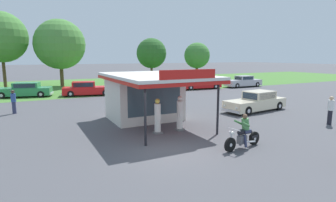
% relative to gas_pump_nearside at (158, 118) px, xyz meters
% --- Properties ---
extents(ground_plane, '(300.00, 300.00, 0.00)m').
position_rel_gas_pump_nearside_xyz_m(ground_plane, '(-0.67, -2.67, -0.87)').
color(ground_plane, '#4C4C51').
extents(grass_verge_strip, '(120.00, 24.00, 0.01)m').
position_rel_gas_pump_nearside_xyz_m(grass_verge_strip, '(-0.67, 27.33, -0.86)').
color(grass_verge_strip, '#477A33').
rests_on(grass_verge_strip, ground).
extents(service_station_kiosk, '(5.04, 7.59, 3.51)m').
position_rel_gas_pump_nearside_xyz_m(service_station_kiosk, '(0.69, 3.13, 0.92)').
color(service_station_kiosk, silver).
rests_on(service_station_kiosk, ground).
extents(gas_pump_nearside, '(0.44, 0.44, 1.90)m').
position_rel_gas_pump_nearside_xyz_m(gas_pump_nearside, '(0.00, 0.00, 0.00)').
color(gas_pump_nearside, slate).
rests_on(gas_pump_nearside, ground).
extents(gas_pump_offside, '(0.44, 0.44, 1.95)m').
position_rel_gas_pump_nearside_xyz_m(gas_pump_offside, '(1.38, 0.00, 0.02)').
color(gas_pump_offside, slate).
rests_on(gas_pump_offside, ground).
extents(motorcycle_with_rider, '(2.28, 0.71, 1.58)m').
position_rel_gas_pump_nearside_xyz_m(motorcycle_with_rider, '(2.42, -3.97, -0.21)').
color(motorcycle_with_rider, black).
rests_on(motorcycle_with_rider, ground).
extents(featured_classic_sedan, '(5.64, 2.36, 1.50)m').
position_rel_gas_pump_nearside_xyz_m(featured_classic_sedan, '(9.36, 2.22, -0.19)').
color(featured_classic_sedan, beige).
rests_on(featured_classic_sedan, ground).
extents(parked_car_back_row_centre, '(5.66, 2.32, 1.62)m').
position_rel_gas_pump_nearside_xyz_m(parked_car_back_row_centre, '(13.70, 16.20, -0.12)').
color(parked_car_back_row_centre, red).
rests_on(parked_car_back_row_centre, ground).
extents(parked_car_back_row_far_right, '(5.74, 3.11, 1.48)m').
position_rel_gas_pump_nearside_xyz_m(parked_car_back_row_far_right, '(-6.49, 18.60, -0.18)').
color(parked_car_back_row_far_right, '#2D844C').
rests_on(parked_car_back_row_far_right, ground).
extents(parked_car_back_row_left, '(5.06, 2.58, 1.52)m').
position_rel_gas_pump_nearside_xyz_m(parked_car_back_row_left, '(5.63, 16.39, -0.16)').
color(parked_car_back_row_left, red).
rests_on(parked_car_back_row_left, ground).
extents(parked_car_second_row_spare, '(5.47, 1.95, 1.53)m').
position_rel_gas_pump_nearside_xyz_m(parked_car_second_row_spare, '(20.26, 15.47, -0.17)').
color(parked_car_second_row_spare, '#B7B7BC').
rests_on(parked_car_second_row_spare, ground).
extents(parked_car_back_row_centre_left, '(5.58, 2.88, 1.49)m').
position_rel_gas_pump_nearside_xyz_m(parked_car_back_row_centre_left, '(-0.49, 16.71, -0.18)').
color(parked_car_back_row_centre_left, red).
rests_on(parked_car_back_row_centre_left, ground).
extents(bystander_leaning_by_kiosk, '(0.34, 0.34, 1.75)m').
position_rel_gas_pump_nearside_xyz_m(bystander_leaning_by_kiosk, '(10.15, -3.06, 0.06)').
color(bystander_leaning_by_kiosk, black).
rests_on(bystander_leaning_by_kiosk, ground).
extents(bystander_standing_back_lot, '(0.38, 0.38, 1.72)m').
position_rel_gas_pump_nearside_xyz_m(bystander_standing_back_lot, '(-7.10, 9.47, 0.06)').
color(bystander_standing_back_lot, '#2D3351').
rests_on(bystander_standing_back_lot, ground).
extents(tree_oak_far_left, '(5.43, 5.43, 7.45)m').
position_rel_gas_pump_nearside_xyz_m(tree_oak_far_left, '(14.19, 32.94, 3.86)').
color(tree_oak_far_left, brown).
rests_on(tree_oak_far_left, ground).
extents(tree_oak_centre, '(6.51, 6.51, 9.86)m').
position_rel_gas_pump_nearside_xyz_m(tree_oak_centre, '(-8.85, 28.68, 5.65)').
color(tree_oak_centre, brown).
rests_on(tree_oak_centre, ground).
extents(tree_oak_far_right, '(6.78, 6.78, 9.17)m').
position_rel_gas_pump_nearside_xyz_m(tree_oak_far_right, '(-1.89, 27.58, 4.78)').
color(tree_oak_far_right, brown).
rests_on(tree_oak_far_right, ground).
extents(tree_oak_right, '(4.67, 4.67, 6.67)m').
position_rel_gas_pump_nearside_xyz_m(tree_oak_right, '(21.71, 29.42, 3.36)').
color(tree_oak_right, brown).
rests_on(tree_oak_right, ground).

